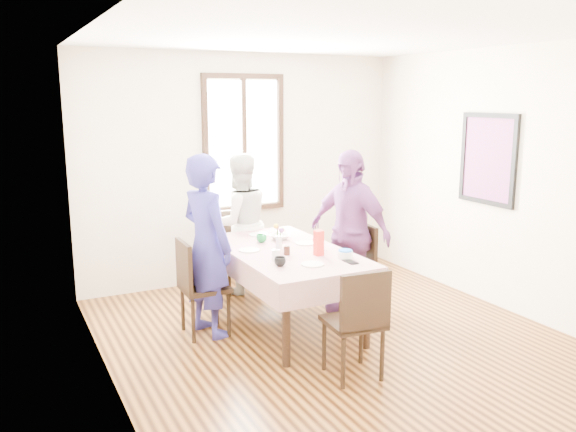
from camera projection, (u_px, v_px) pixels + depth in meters
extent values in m
plane|color=black|center=(341.00, 342.00, 5.37)|extent=(4.50, 4.50, 0.00)
plane|color=beige|center=(243.00, 168.00, 7.06)|extent=(4.00, 0.00, 4.00)
plane|color=beige|center=(510.00, 181.00, 5.98)|extent=(0.00, 4.50, 4.50)
cube|color=black|center=(244.00, 143.00, 6.98)|extent=(1.02, 0.06, 1.62)
cube|color=white|center=(243.00, 143.00, 6.99)|extent=(0.90, 0.02, 1.50)
cube|color=red|center=(488.00, 159.00, 6.20)|extent=(0.04, 0.76, 0.96)
cube|color=black|center=(286.00, 288.00, 5.69)|extent=(0.92, 1.73, 0.75)
cube|color=#4F000E|center=(286.00, 250.00, 5.62)|extent=(1.04, 1.85, 0.01)
cube|color=black|center=(205.00, 287.00, 5.48)|extent=(0.43, 0.43, 0.91)
cube|color=black|center=(349.00, 269.00, 6.06)|extent=(0.47, 0.47, 0.91)
cube|color=black|center=(239.00, 252.00, 6.72)|extent=(0.45, 0.45, 0.91)
cube|color=black|center=(353.00, 322.00, 4.64)|extent=(0.46, 0.46, 0.91)
imported|color=navy|center=(206.00, 246.00, 5.41)|extent=(0.57, 0.71, 1.70)
imported|color=beige|center=(239.00, 223.00, 6.63)|extent=(0.77, 0.60, 1.58)
imported|color=#763E7D|center=(349.00, 232.00, 5.98)|extent=(0.70, 1.07, 1.69)
imported|color=black|center=(280.00, 262.00, 5.07)|extent=(0.12, 0.12, 0.08)
imported|color=red|center=(318.00, 243.00, 5.66)|extent=(0.14, 0.14, 0.09)
imported|color=#0C7226|center=(262.00, 238.00, 5.90)|extent=(0.12, 0.12, 0.08)
imported|color=white|center=(280.00, 237.00, 6.01)|extent=(0.20, 0.20, 0.05)
cube|color=red|center=(319.00, 243.00, 5.40)|extent=(0.07, 0.07, 0.23)
cylinder|color=white|center=(345.00, 255.00, 5.31)|extent=(0.13, 0.13, 0.07)
cylinder|color=black|center=(287.00, 251.00, 5.43)|extent=(0.06, 0.06, 0.08)
cylinder|color=silver|center=(276.00, 255.00, 5.25)|extent=(0.07, 0.07, 0.10)
cube|color=black|center=(350.00, 262.00, 5.19)|extent=(0.08, 0.16, 0.01)
cylinder|color=silver|center=(279.00, 242.00, 5.66)|extent=(0.06, 0.06, 0.12)
cylinder|color=white|center=(249.00, 250.00, 5.58)|extent=(0.20, 0.20, 0.01)
cylinder|color=white|center=(305.00, 243.00, 5.84)|extent=(0.20, 0.20, 0.01)
cylinder|color=white|center=(258.00, 235.00, 6.20)|extent=(0.20, 0.20, 0.01)
cylinder|color=white|center=(313.00, 264.00, 5.11)|extent=(0.20, 0.20, 0.01)
cylinder|color=blue|center=(345.00, 250.00, 5.30)|extent=(0.12, 0.12, 0.01)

